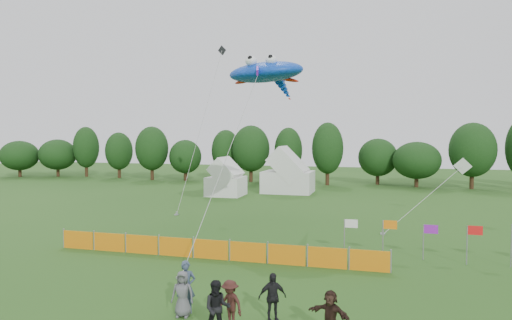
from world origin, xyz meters
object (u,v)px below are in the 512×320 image
(tent_right, at_px, (288,175))
(spectator_a, at_px, (186,287))
(stingray_kite, at_px, (267,73))
(spectator_c, at_px, (230,304))
(barrier_fence, at_px, (211,249))
(spectator_b, at_px, (217,308))
(tent_left, at_px, (226,180))
(spectator_d, at_px, (272,297))
(spectator_f, at_px, (330,314))
(spectator_e, at_px, (183,294))

(tent_right, relative_size, spectator_a, 2.97)
(stingray_kite, bearing_deg, spectator_c, -80.04)
(tent_right, distance_m, barrier_fence, 28.53)
(spectator_c, bearing_deg, tent_right, 123.02)
(spectator_b, bearing_deg, barrier_fence, 94.08)
(tent_left, bearing_deg, spectator_a, -73.16)
(spectator_d, relative_size, spectator_f, 1.10)
(barrier_fence, bearing_deg, spectator_d, -54.32)
(spectator_a, bearing_deg, tent_left, 88.48)
(barrier_fence, distance_m, stingray_kite, 13.48)
(spectator_c, bearing_deg, stingray_kite, 124.41)
(spectator_f, bearing_deg, spectator_e, -162.27)
(spectator_e, bearing_deg, tent_left, 98.11)
(tent_right, xyz_separation_m, spectator_e, (3.55, -35.75, -1.18))
(tent_left, relative_size, barrier_fence, 0.21)
(spectator_e, bearing_deg, spectator_b, -42.00)
(spectator_a, relative_size, stingray_kite, 0.10)
(tent_left, height_order, barrier_fence, tent_left)
(spectator_b, bearing_deg, spectator_a, 121.03)
(tent_right, bearing_deg, spectator_f, -76.36)
(tent_left, distance_m, tent_right, 7.32)
(spectator_a, bearing_deg, tent_right, 77.32)
(tent_right, distance_m, spectator_a, 35.59)
(tent_left, distance_m, barrier_fence, 25.28)
(barrier_fence, xyz_separation_m, spectator_d, (4.94, -6.88, 0.34))
(tent_left, relative_size, spectator_d, 2.22)
(barrier_fence, distance_m, spectator_c, 8.55)
(stingray_kite, bearing_deg, tent_left, 118.88)
(spectator_b, relative_size, spectator_c, 1.13)
(tent_left, bearing_deg, tent_right, 36.60)
(stingray_kite, bearing_deg, spectator_d, -75.19)
(spectator_a, xyz_separation_m, spectator_d, (3.17, 0.08, -0.10))
(tent_left, bearing_deg, spectator_e, -73.30)
(tent_left, bearing_deg, spectator_c, -70.40)
(spectator_a, xyz_separation_m, spectator_c, (1.92, -0.74, -0.15))
(spectator_c, bearing_deg, spectator_f, 24.86)
(spectator_f, bearing_deg, tent_left, 136.45)
(spectator_b, xyz_separation_m, stingray_kite, (-2.73, 17.27, 9.78))
(spectator_f, bearing_deg, spectator_b, -145.74)
(spectator_c, bearing_deg, spectator_a, -176.60)
(tent_left, xyz_separation_m, spectator_d, (12.57, -30.96, -0.82))
(spectator_a, xyz_separation_m, spectator_b, (1.75, -1.49, -0.05))
(spectator_d, relative_size, spectator_e, 1.04)
(tent_right, bearing_deg, spectator_e, -84.34)
(spectator_a, distance_m, spectator_f, 5.29)
(tent_left, bearing_deg, spectator_d, -67.91)
(tent_right, xyz_separation_m, spectator_f, (8.76, -36.11, -1.23))
(spectator_f, height_order, stingray_kite, stingray_kite)
(barrier_fence, xyz_separation_m, stingray_kite, (0.79, 8.81, 10.17))
(barrier_fence, height_order, spectator_a, spectator_a)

